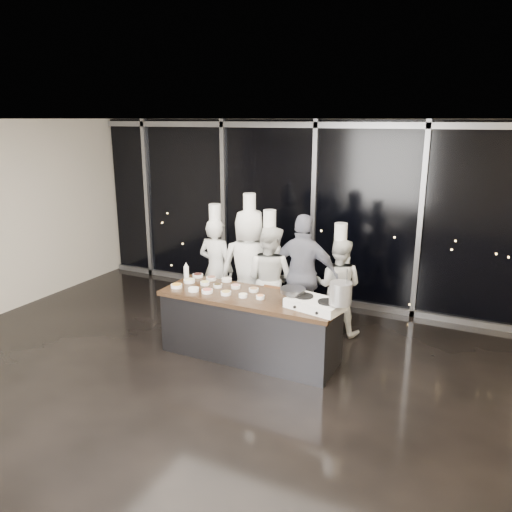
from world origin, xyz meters
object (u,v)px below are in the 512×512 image
at_px(chef_far_left, 216,268).
at_px(guest, 304,275).
at_px(stove, 315,304).
at_px(stock_pot, 340,293).
at_px(chef_left, 250,268).
at_px(chef_center, 269,278).
at_px(demo_counter, 250,326).
at_px(chef_right, 338,286).
at_px(frying_pan, 292,290).

distance_m(chef_far_left, guest, 1.50).
bearing_deg(stove, stock_pot, 1.44).
xyz_separation_m(stock_pot, chef_left, (-1.78, 1.12, -0.22)).
bearing_deg(stock_pot, stove, 168.67).
relative_size(chef_far_left, chef_center, 1.00).
relative_size(demo_counter, guest, 1.32).
bearing_deg(chef_right, chef_left, 12.36).
relative_size(stock_pot, guest, 0.15).
height_order(chef_left, guest, chef_left).
bearing_deg(stock_pot, guest, 127.38).
xyz_separation_m(stove, chef_left, (-1.45, 1.06, -0.01)).
distance_m(stock_pot, chef_right, 1.58).
distance_m(stove, frying_pan, 0.37).
bearing_deg(frying_pan, guest, 115.49).
height_order(guest, chef_right, guest).
relative_size(stock_pot, chef_center, 0.14).
relative_size(demo_counter, chef_center, 1.29).
distance_m(stove, chef_right, 1.41).
xyz_separation_m(frying_pan, chef_center, (-0.75, 0.95, -0.22)).
distance_m(chef_left, chef_right, 1.39).
relative_size(chef_center, chef_right, 1.10).
xyz_separation_m(chef_left, chef_center, (0.35, -0.04, -0.11)).
distance_m(demo_counter, chef_far_left, 1.56).
relative_size(demo_counter, stove, 3.19).
relative_size(stove, frying_pan, 1.29).
distance_m(demo_counter, frying_pan, 0.87).
height_order(frying_pan, chef_right, chef_right).
distance_m(frying_pan, chef_right, 1.37).
distance_m(guest, chef_right, 0.56).
bearing_deg(demo_counter, stock_pot, -6.86).
relative_size(frying_pan, chef_left, 0.28).
bearing_deg(demo_counter, frying_pan, -1.11).
xyz_separation_m(demo_counter, stock_pot, (1.29, -0.16, 0.72)).
bearing_deg(stove, chef_center, 149.79).
bearing_deg(guest, stock_pot, 122.40).
bearing_deg(demo_counter, chef_center, 98.38).
height_order(demo_counter, chef_right, chef_right).
xyz_separation_m(stove, guest, (-0.58, 1.13, -0.03)).
bearing_deg(stove, chef_far_left, 164.97).
xyz_separation_m(chef_left, guest, (0.87, 0.08, -0.02)).
distance_m(frying_pan, stock_pot, 0.70).
bearing_deg(chef_center, frying_pan, 133.73).
relative_size(chef_far_left, chef_right, 1.11).
relative_size(stove, guest, 0.41).
bearing_deg(chef_right, guest, 26.90).
bearing_deg(demo_counter, chef_right, 56.97).
distance_m(stock_pot, chef_far_left, 2.70).
height_order(chef_far_left, chef_center, chef_far_left).
xyz_separation_m(frying_pan, chef_right, (0.23, 1.31, -0.31)).
xyz_separation_m(chef_left, chef_right, (1.34, 0.33, -0.19)).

